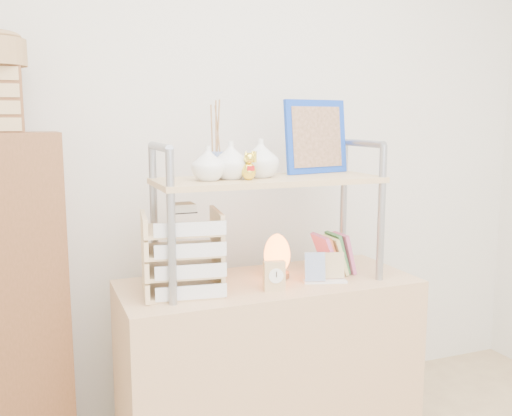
{
  "coord_description": "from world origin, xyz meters",
  "views": [
    {
      "loc": [
        -0.87,
        -0.87,
        1.4
      ],
      "look_at": [
        -0.05,
        1.2,
        1.05
      ],
      "focal_mm": 40.0,
      "sensor_mm": 36.0,
      "label": 1
    }
  ],
  "objects": [
    {
      "name": "desk_clock",
      "position": [
        -0.03,
        1.07,
        0.81
      ],
      "size": [
        0.09,
        0.05,
        0.12
      ],
      "color": "tan",
      "rests_on": "desk"
    },
    {
      "name": "salt_lamp",
      "position": [
        0.05,
        1.23,
        0.84
      ],
      "size": [
        0.12,
        0.11,
        0.18
      ],
      "color": "brown",
      "rests_on": "desk"
    },
    {
      "name": "cabinet",
      "position": [
        -0.99,
        1.57,
        0.68
      ],
      "size": [
        0.46,
        0.27,
        1.35
      ],
      "primitive_type": "cube",
      "rotation": [
        0.0,
        0.0,
        0.06
      ],
      "color": "brown",
      "rests_on": "ground"
    },
    {
      "name": "room_shell",
      "position": [
        0.0,
        0.39,
        1.69
      ],
      "size": [
        3.42,
        3.41,
        2.61
      ],
      "color": "silver",
      "rests_on": "ground"
    },
    {
      "name": "desk",
      "position": [
        0.0,
        1.2,
        0.38
      ],
      "size": [
        1.2,
        0.5,
        0.75
      ],
      "primitive_type": "cube",
      "color": "tan",
      "rests_on": "ground"
    },
    {
      "name": "postcard_stand",
      "position": [
        0.2,
        1.1,
        0.79
      ],
      "size": [
        0.18,
        0.1,
        0.12
      ],
      "color": "white",
      "rests_on": "desk"
    },
    {
      "name": "letter_tray",
      "position": [
        -0.36,
        1.17,
        0.89
      ],
      "size": [
        0.31,
        0.3,
        0.34
      ],
      "color": "#DDB284",
      "rests_on": "desk"
    },
    {
      "name": "hutch",
      "position": [
        -0.01,
        1.21,
        1.17
      ],
      "size": [
        0.9,
        0.34,
        0.73
      ],
      "color": "#91959E",
      "rests_on": "desk"
    }
  ]
}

